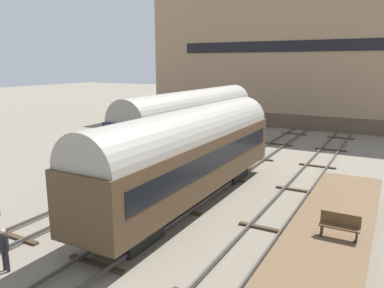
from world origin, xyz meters
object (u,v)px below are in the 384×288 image
object	(u,v)px
train_car_brown	(191,151)
bench	(340,225)
person_worker	(4,246)
train_car_navy	(193,120)

from	to	relation	value
train_car_brown	bench	distance (m)	8.45
bench	person_worker	bearing A→B (deg)	-149.47
bench	person_worker	distance (m)	12.11
train_car_brown	train_car_navy	distance (m)	9.85
bench	train_car_brown	bearing A→B (deg)	159.45
train_car_navy	person_worker	size ratio (longest dim) A/B	10.49
train_car_brown	bench	world-z (taller)	train_car_brown
train_car_navy	bench	distance (m)	17.08
train_car_navy	person_worker	bearing A→B (deg)	-83.58
train_car_brown	train_car_navy	world-z (taller)	train_car_navy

